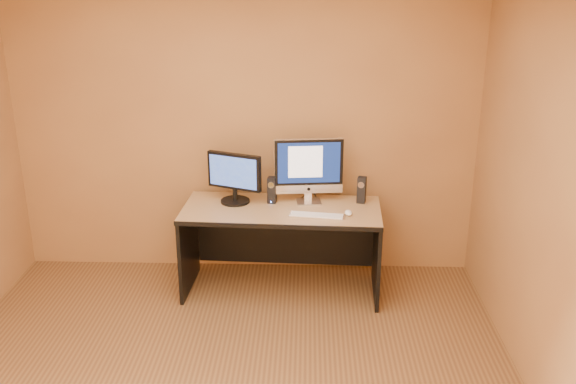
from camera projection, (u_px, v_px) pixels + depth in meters
The scene contains 10 objects.
walls at pixel (211, 214), 3.62m from camera, with size 4.00×4.00×2.60m, color #A77643, non-canonical shape.
desk at pixel (282, 250), 5.36m from camera, with size 1.61×0.71×0.75m, color #A87A54, non-canonical shape.
imac at pixel (309, 171), 5.27m from camera, with size 0.57×0.21×0.55m, color silver, non-canonical shape.
second_monitor at pixel (235, 178), 5.29m from camera, with size 0.48×0.24×0.42m, color black, non-canonical shape.
speaker_left at pixel (272, 190), 5.32m from camera, with size 0.07×0.07×0.22m, color black, non-canonical shape.
speaker_right at pixel (362, 190), 5.32m from camera, with size 0.07×0.07×0.22m, color black, non-canonical shape.
keyboard at pixel (317, 216), 5.06m from camera, with size 0.43×0.12×0.02m, color silver.
mouse at pixel (348, 213), 5.09m from camera, with size 0.06×0.10×0.04m, color white.
cable_a at pixel (316, 197), 5.46m from camera, with size 0.01×0.01×0.22m, color black.
cable_b at pixel (304, 196), 5.50m from camera, with size 0.01×0.01×0.18m, color black.
Camera 1 is at (0.54, -3.35, 2.65)m, focal length 40.00 mm.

